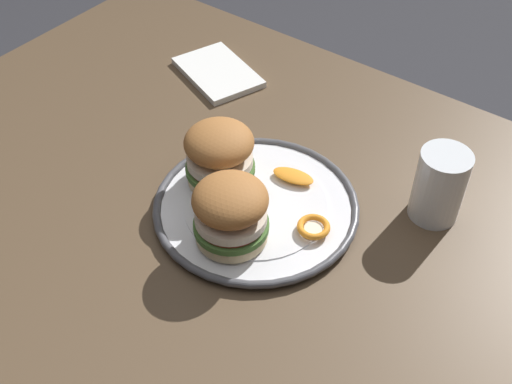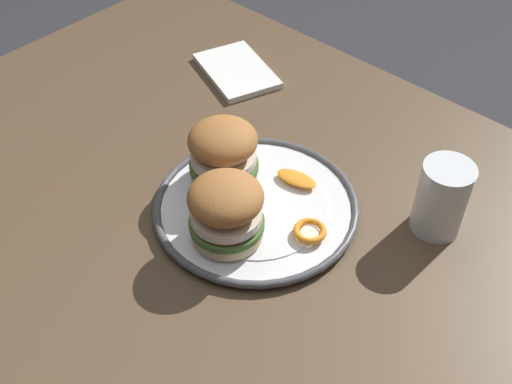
{
  "view_description": "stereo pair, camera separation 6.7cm",
  "coord_description": "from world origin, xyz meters",
  "px_view_note": "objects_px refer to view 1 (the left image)",
  "views": [
    {
      "loc": [
        0.38,
        -0.53,
        1.41
      ],
      "look_at": [
        -0.03,
        0.01,
        0.75
      ],
      "focal_mm": 44.97,
      "sensor_mm": 36.0,
      "label": 1
    },
    {
      "loc": [
        0.43,
        -0.49,
        1.41
      ],
      "look_at": [
        -0.03,
        0.01,
        0.75
      ],
      "focal_mm": 44.97,
      "sensor_mm": 36.0,
      "label": 2
    }
  ],
  "objects_px": {
    "dining_table": "(265,261)",
    "sandwich_half_right": "(220,154)",
    "sandwich_half_left": "(231,211)",
    "dinner_plate": "(256,206)",
    "drinking_glass": "(438,190)"
  },
  "relations": [
    {
      "from": "dining_table",
      "to": "sandwich_half_right",
      "type": "distance_m",
      "value": 0.19
    },
    {
      "from": "sandwich_half_left",
      "to": "drinking_glass",
      "type": "bearing_deg",
      "value": 48.49
    },
    {
      "from": "drinking_glass",
      "to": "dining_table",
      "type": "bearing_deg",
      "value": -138.13
    },
    {
      "from": "dinner_plate",
      "to": "dining_table",
      "type": "bearing_deg",
      "value": -24.21
    },
    {
      "from": "dining_table",
      "to": "drinking_glass",
      "type": "bearing_deg",
      "value": 41.87
    },
    {
      "from": "dinner_plate",
      "to": "drinking_glass",
      "type": "xyz_separation_m",
      "value": [
        0.22,
        0.16,
        0.04
      ]
    },
    {
      "from": "dinner_plate",
      "to": "sandwich_half_right",
      "type": "xyz_separation_m",
      "value": [
        -0.08,
        0.01,
        0.06
      ]
    },
    {
      "from": "drinking_glass",
      "to": "dinner_plate",
      "type": "bearing_deg",
      "value": -144.21
    },
    {
      "from": "sandwich_half_left",
      "to": "sandwich_half_right",
      "type": "relative_size",
      "value": 1.03
    },
    {
      "from": "dining_table",
      "to": "sandwich_half_right",
      "type": "relative_size",
      "value": 9.64
    },
    {
      "from": "dining_table",
      "to": "drinking_glass",
      "type": "relative_size",
      "value": 11.98
    },
    {
      "from": "dinner_plate",
      "to": "sandwich_half_right",
      "type": "height_order",
      "value": "sandwich_half_right"
    },
    {
      "from": "sandwich_half_right",
      "to": "drinking_glass",
      "type": "xyz_separation_m",
      "value": [
        0.29,
        0.15,
        -0.02
      ]
    },
    {
      "from": "dining_table",
      "to": "drinking_glass",
      "type": "height_order",
      "value": "drinking_glass"
    },
    {
      "from": "dinner_plate",
      "to": "sandwich_half_right",
      "type": "bearing_deg",
      "value": 173.32
    }
  ]
}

